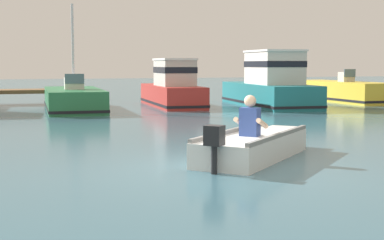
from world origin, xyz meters
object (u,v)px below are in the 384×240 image
(moored_boat_green, at_px, (74,100))
(moored_boat_yellow, at_px, (340,92))
(moored_boat_red, at_px, (173,89))
(rowboat_with_person, at_px, (254,145))
(moored_boat_teal, at_px, (270,86))

(moored_boat_green, relative_size, moored_boat_yellow, 0.89)
(moored_boat_red, bearing_deg, rowboat_with_person, -99.64)
(moored_boat_green, relative_size, moored_boat_teal, 0.83)
(moored_boat_green, height_order, moored_boat_teal, moored_boat_green)
(rowboat_with_person, xyz_separation_m, moored_boat_yellow, (10.55, 13.54, 0.20))
(rowboat_with_person, distance_m, moored_boat_red, 13.22)
(rowboat_with_person, bearing_deg, moored_boat_yellow, 52.07)
(rowboat_with_person, xyz_separation_m, moored_boat_green, (-1.93, 12.21, 0.14))
(rowboat_with_person, height_order, moored_boat_yellow, moored_boat_yellow)
(moored_boat_teal, bearing_deg, moored_boat_red, 163.07)
(moored_boat_yellow, bearing_deg, moored_boat_teal, -159.22)
(rowboat_with_person, height_order, moored_boat_red, moored_boat_red)
(moored_boat_green, relative_size, moored_boat_red, 1.00)
(rowboat_with_person, relative_size, moored_boat_red, 0.56)
(rowboat_with_person, distance_m, moored_boat_green, 12.37)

